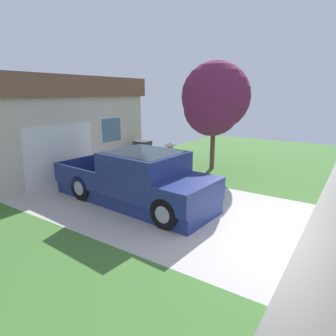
{
  "coord_description": "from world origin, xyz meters",
  "views": [
    {
      "loc": [
        -6.74,
        -0.86,
        3.28
      ],
      "look_at": [
        0.69,
        4.1,
        0.97
      ],
      "focal_mm": 31.23,
      "sensor_mm": 36.0,
      "label": 1
    }
  ],
  "objects_px": {
    "handbag": "(181,187)",
    "front_yard_tree": "(214,99)",
    "person_with_hat": "(170,162)",
    "pickup_truck": "(142,181)",
    "wheeled_trash_bin": "(143,152)",
    "house_with_garage": "(15,124)"
  },
  "relations": [
    {
      "from": "handbag",
      "to": "front_yard_tree",
      "type": "height_order",
      "value": "front_yard_tree"
    },
    {
      "from": "person_with_hat",
      "to": "handbag",
      "type": "relative_size",
      "value": 4.06
    },
    {
      "from": "pickup_truck",
      "to": "wheeled_trash_bin",
      "type": "height_order",
      "value": "pickup_truck"
    },
    {
      "from": "wheeled_trash_bin",
      "to": "person_with_hat",
      "type": "bearing_deg",
      "value": -128.08
    },
    {
      "from": "handbag",
      "to": "person_with_hat",
      "type": "bearing_deg",
      "value": 125.4
    },
    {
      "from": "pickup_truck",
      "to": "wheeled_trash_bin",
      "type": "xyz_separation_m",
      "value": [
        4.04,
        3.19,
        -0.14
      ]
    },
    {
      "from": "handbag",
      "to": "front_yard_tree",
      "type": "bearing_deg",
      "value": 7.22
    },
    {
      "from": "front_yard_tree",
      "to": "house_with_garage",
      "type": "bearing_deg",
      "value": 123.5
    },
    {
      "from": "pickup_truck",
      "to": "wheeled_trash_bin",
      "type": "distance_m",
      "value": 5.15
    },
    {
      "from": "handbag",
      "to": "front_yard_tree",
      "type": "distance_m",
      "value": 4.47
    },
    {
      "from": "front_yard_tree",
      "to": "wheeled_trash_bin",
      "type": "height_order",
      "value": "front_yard_tree"
    },
    {
      "from": "handbag",
      "to": "wheeled_trash_bin",
      "type": "relative_size",
      "value": 0.37
    },
    {
      "from": "wheeled_trash_bin",
      "to": "front_yard_tree",
      "type": "bearing_deg",
      "value": -69.81
    },
    {
      "from": "person_with_hat",
      "to": "house_with_garage",
      "type": "distance_m",
      "value": 7.45
    },
    {
      "from": "pickup_truck",
      "to": "handbag",
      "type": "distance_m",
      "value": 1.91
    },
    {
      "from": "person_with_hat",
      "to": "wheeled_trash_bin",
      "type": "height_order",
      "value": "person_with_hat"
    },
    {
      "from": "person_with_hat",
      "to": "pickup_truck",
      "type": "bearing_deg",
      "value": 0.5
    },
    {
      "from": "person_with_hat",
      "to": "wheeled_trash_bin",
      "type": "xyz_separation_m",
      "value": [
        2.47,
        3.15,
        -0.41
      ]
    },
    {
      "from": "wheeled_trash_bin",
      "to": "house_with_garage",
      "type": "bearing_deg",
      "value": 131.27
    },
    {
      "from": "pickup_truck",
      "to": "front_yard_tree",
      "type": "xyz_separation_m",
      "value": [
        5.16,
        0.16,
        2.3
      ]
    },
    {
      "from": "pickup_truck",
      "to": "wheeled_trash_bin",
      "type": "relative_size",
      "value": 4.86
    },
    {
      "from": "house_with_garage",
      "to": "front_yard_tree",
      "type": "relative_size",
      "value": 1.97
    }
  ]
}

